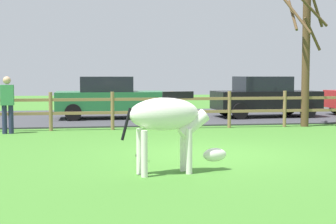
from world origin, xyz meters
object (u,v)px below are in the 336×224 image
object	(u,v)px
zebra	(169,120)
crow_on_grass	(141,155)
bare_tree	(306,54)
parked_car_green	(109,97)
parked_car_black	(265,96)
visitor_near_fence	(7,102)

from	to	relation	value
zebra	crow_on_grass	xyz separation A→B (m)	(-0.36, 1.28, -0.80)
bare_tree	parked_car_green	xyz separation A→B (m)	(-6.16, 3.51, -1.52)
crow_on_grass	bare_tree	bearing A→B (deg)	43.77
zebra	parked_car_green	world-z (taller)	parked_car_green
crow_on_grass	zebra	bearing A→B (deg)	-74.46
parked_car_black	parked_car_green	distance (m)	5.98
zebra	parked_car_green	size ratio (longest dim) A/B	0.48
crow_on_grass	parked_car_black	world-z (taller)	parked_car_black
crow_on_grass	parked_car_green	bearing A→B (deg)	91.31
crow_on_grass	parked_car_black	bearing A→B (deg)	57.17
parked_car_green	crow_on_grass	bearing A→B (deg)	-88.69
visitor_near_fence	parked_car_black	bearing A→B (deg)	22.53
parked_car_black	bare_tree	bearing A→B (deg)	-86.67
bare_tree	visitor_near_fence	size ratio (longest dim) A/B	2.67
zebra	visitor_near_fence	distance (m)	7.41
bare_tree	parked_car_green	world-z (taller)	bare_tree
bare_tree	parked_car_black	world-z (taller)	bare_tree
crow_on_grass	visitor_near_fence	size ratio (longest dim) A/B	0.13
crow_on_grass	parked_car_green	xyz separation A→B (m)	(-0.21, 9.21, 0.72)
parked_car_black	visitor_near_fence	bearing A→B (deg)	-157.47
parked_car_green	visitor_near_fence	distance (m)	5.06
visitor_near_fence	crow_on_grass	bearing A→B (deg)	-57.69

